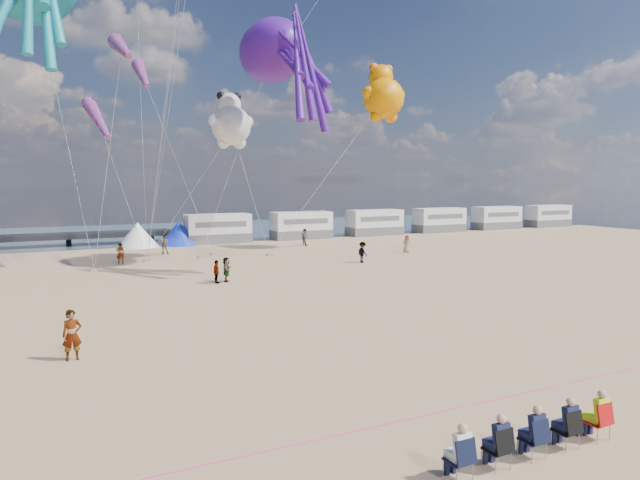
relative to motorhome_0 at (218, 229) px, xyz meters
The scene contains 32 objects.
ground 40.48m from the motorhome_0, 98.53° to the right, with size 120.00×120.00×0.00m, color tan.
water 16.22m from the motorhome_0, 111.80° to the left, with size 120.00×120.00×0.00m, color #38556B.
motorhome_0 is the anchor object (origin of this frame).
motorhome_1 9.50m from the motorhome_0, ahead, with size 6.60×2.50×3.00m, color silver.
motorhome_2 19.00m from the motorhome_0, ahead, with size 6.60×2.50×3.00m, color silver.
motorhome_3 28.50m from the motorhome_0, ahead, with size 6.60×2.50×3.00m, color silver.
motorhome_4 38.00m from the motorhome_0, ahead, with size 6.60×2.50×3.00m, color silver.
motorhome_5 47.50m from the motorhome_0, ahead, with size 6.60×2.50×3.00m, color silver.
tent_white 8.01m from the motorhome_0, behind, with size 4.00×4.00×2.40m, color white.
tent_blue 4.01m from the motorhome_0, behind, with size 4.00×4.00×2.40m, color #1933CC.
spectator_row 48.47m from the motorhome_0, 97.67° to the right, with size 6.10×0.90×1.30m, color black, non-canonical shape.
cooler_navy 47.82m from the motorhome_0, 95.28° to the right, with size 0.38×0.28×0.30m, color #121A38.
rope_line 45.42m from the motorhome_0, 97.59° to the right, with size 0.03×0.03×34.00m, color #F2338C.
standing_person 38.67m from the motorhome_0, 113.94° to the right, with size 0.67×0.44×1.85m, color tan.
beachgoer_0 19.96m from the motorhome_0, 49.37° to the right, with size 0.57×0.37×1.55m, color #7F6659.
beachgoer_1 9.55m from the motorhome_0, 135.61° to the right, with size 0.88×0.57×1.81m, color #7F6659.
beachgoer_2 19.88m from the motorhome_0, 71.90° to the right, with size 0.80×0.63×1.65m, color #7F6659.
beachgoer_3 23.62m from the motorhome_0, 106.46° to the right, with size 0.96×0.55×1.48m, color #7F6659.
beachgoer_4 23.12m from the motorhome_0, 104.93° to the right, with size 0.93×0.39×1.58m, color #7F6659.
beachgoer_5 15.85m from the motorhome_0, 134.17° to the right, with size 1.57×0.50×1.69m, color #7F6659.
beachgoer_7 9.40m from the motorhome_0, 41.68° to the right, with size 0.83×0.54×1.69m, color #7F6659.
sandbag_a 19.36m from the motorhome_0, 133.03° to the right, with size 0.50×0.35×0.22m, color gray.
sandbag_b 11.93m from the motorhome_0, 113.24° to the right, with size 0.50×0.35×0.22m, color gray.
sandbag_c 12.12m from the motorhome_0, 85.22° to the right, with size 0.50×0.35×0.22m, color gray.
sandbag_d 9.85m from the motorhome_0, 108.59° to the right, with size 0.50×0.35×0.22m, color gray.
sandbag_e 13.88m from the motorhome_0, 130.17° to the right, with size 0.50×0.35×0.22m, color gray.
kite_octopus_purple 22.25m from the motorhome_0, 91.72° to the right, with size 4.16×9.71×11.10m, color #43118A, non-canonical shape.
kite_panda 15.16m from the motorhome_0, 100.20° to the right, with size 3.90×3.67×5.50m, color white, non-canonical shape.
kite_teddy_orange 21.28m from the motorhome_0, 43.96° to the right, with size 4.53×4.26×6.39m, color orange, non-canonical shape.
windsock_left 24.03m from the motorhome_0, 124.11° to the right, with size 1.10×6.33×6.33m, color red, non-canonical shape.
windsock_mid 20.51m from the motorhome_0, 125.08° to the right, with size 1.00×5.61×5.61m, color red, non-canonical shape.
windsock_right 25.17m from the motorhome_0, 123.53° to the right, with size 0.90×5.13×5.13m, color red, non-canonical shape.
Camera 1 is at (-10.58, -17.25, 6.47)m, focal length 32.00 mm.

